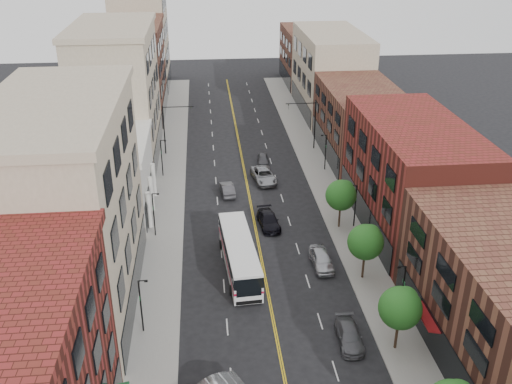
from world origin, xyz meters
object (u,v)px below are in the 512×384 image
object	(u,v)px
car_parked_mid	(349,336)
car_lane_c	(263,159)
car_lane_behind	(227,189)
city_bus	(239,253)
car_lane_b	(264,175)
car_parked_far	(322,259)
car_lane_a	(268,220)

from	to	relation	value
car_parked_mid	car_lane_c	world-z (taller)	car_parked_mid
car_lane_behind	city_bus	bearing A→B (deg)	85.63
city_bus	car_lane_b	size ratio (longest dim) A/B	2.15
city_bus	car_lane_b	bearing A→B (deg)	73.26
car_parked_far	car_lane_b	bearing A→B (deg)	97.70
car_parked_far	car_lane_a	distance (m)	9.63
car_parked_far	car_lane_c	bearing A→B (deg)	94.45
city_bus	car_lane_c	size ratio (longest dim) A/B	3.32
car_parked_mid	car_lane_a	xyz separation A→B (m)	(-4.30, 19.97, 0.06)
car_parked_far	car_lane_c	xyz separation A→B (m)	(-2.98, 26.74, -0.17)
car_parked_mid	car_parked_far	distance (m)	11.36
car_lane_b	car_lane_c	world-z (taller)	car_lane_b
city_bus	car_lane_a	distance (m)	9.27
car_lane_c	car_parked_mid	bearing A→B (deg)	-81.02
car_lane_b	car_parked_far	bearing A→B (deg)	-88.09
car_parked_far	car_lane_a	bearing A→B (deg)	114.61
car_lane_b	car_lane_c	distance (m)	5.95
car_parked_mid	car_lane_c	distance (m)	38.21
car_lane_a	car_lane_b	distance (m)	12.22
city_bus	car_lane_behind	xyz separation A→B (m)	(-0.33, 17.01, -1.12)
car_parked_mid	car_lane_c	size ratio (longest dim) A/B	1.23
city_bus	car_lane_a	size ratio (longest dim) A/B	2.47
car_parked_mid	car_parked_far	xyz separation A→B (m)	(0.00, 11.36, 0.14)
car_lane_a	car_lane_behind	bearing A→B (deg)	109.67
car_parked_mid	car_lane_b	xyz separation A→B (m)	(-3.53, 32.17, 0.14)
car_parked_far	car_lane_a	size ratio (longest dim) A/B	0.94
city_bus	car_lane_behind	world-z (taller)	city_bus
car_lane_a	car_lane_b	size ratio (longest dim) A/B	0.87
car_lane_behind	car_lane_b	xyz separation A→B (m)	(4.95, 3.54, 0.09)
city_bus	car_parked_far	distance (m)	8.21
car_lane_b	car_lane_c	size ratio (longest dim) A/B	1.54
car_parked_mid	car_lane_behind	world-z (taller)	car_lane_behind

